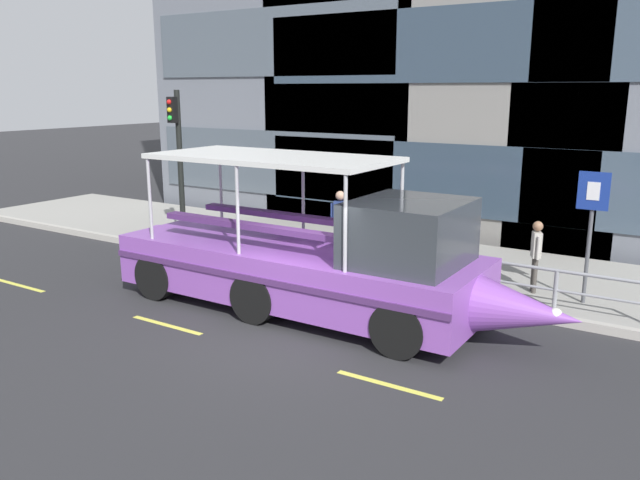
% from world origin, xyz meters
% --- Properties ---
extents(ground_plane, '(120.00, 120.00, 0.00)m').
position_xyz_m(ground_plane, '(0.00, 0.00, 0.00)').
color(ground_plane, '#2B2B2D').
extents(sidewalk, '(32.00, 4.80, 0.18)m').
position_xyz_m(sidewalk, '(0.00, 5.60, 0.09)').
color(sidewalk, '#99968E').
rests_on(sidewalk, ground_plane).
extents(curb_edge, '(32.00, 0.18, 0.18)m').
position_xyz_m(curb_edge, '(0.00, 3.11, 0.09)').
color(curb_edge, '#B2ADA3').
rests_on(curb_edge, ground_plane).
extents(lane_centreline, '(25.80, 0.12, 0.01)m').
position_xyz_m(lane_centreline, '(-0.00, -1.02, 0.00)').
color(lane_centreline, '#DBD64C').
rests_on(lane_centreline, ground_plane).
extents(curb_guardrail, '(12.16, 0.09, 0.84)m').
position_xyz_m(curb_guardrail, '(-0.44, 3.45, 0.74)').
color(curb_guardrail, gray).
rests_on(curb_guardrail, sidewalk).
extents(traffic_light_pole, '(0.24, 0.46, 4.29)m').
position_xyz_m(traffic_light_pole, '(-6.89, 4.03, 2.77)').
color(traffic_light_pole, black).
rests_on(traffic_light_pole, sidewalk).
extents(parking_sign, '(0.60, 0.12, 2.72)m').
position_xyz_m(parking_sign, '(4.28, 4.18, 2.03)').
color(parking_sign, '#4C4F54').
rests_on(parking_sign, sidewalk).
extents(duck_tour_boat, '(9.71, 2.66, 3.17)m').
position_xyz_m(duck_tour_boat, '(-0.27, 1.20, 1.06)').
color(duck_tour_boat, purple).
rests_on(duck_tour_boat, ground_plane).
extents(pedestrian_near_bow, '(0.28, 0.42, 1.57)m').
position_xyz_m(pedestrian_near_bow, '(3.22, 4.37, 1.13)').
color(pedestrian_near_bow, '#47423D').
rests_on(pedestrian_near_bow, sidewalk).
extents(pedestrian_mid_left, '(0.44, 0.31, 1.71)m').
position_xyz_m(pedestrian_mid_left, '(-0.15, 4.70, 1.21)').
color(pedestrian_mid_left, '#1E2338').
rests_on(pedestrian_mid_left, sidewalk).
extents(pedestrian_mid_right, '(0.48, 0.30, 1.77)m').
position_xyz_m(pedestrian_mid_right, '(-1.80, 4.60, 1.25)').
color(pedestrian_mid_right, '#47423D').
rests_on(pedestrian_mid_right, sidewalk).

